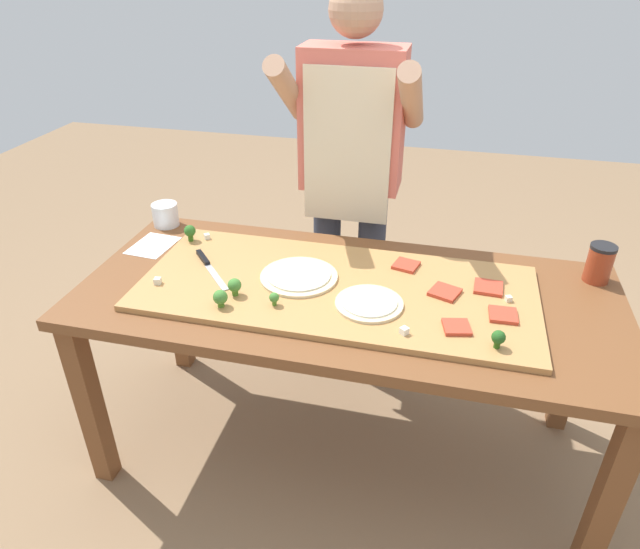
{
  "coord_description": "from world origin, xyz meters",
  "views": [
    {
      "loc": [
        0.29,
        -1.59,
        1.77
      ],
      "look_at": [
        -0.1,
        0.01,
        0.8
      ],
      "focal_mm": 31.54,
      "sensor_mm": 36.0,
      "label": 1
    }
  ],
  "objects_px": {
    "pizza_slice_near_left": "(457,327)",
    "cheese_crumble_b": "(404,331)",
    "cheese_crumble_c": "(158,281)",
    "broccoli_floret_back_left": "(498,338)",
    "pizza_whole_white_garlic": "(369,303)",
    "broccoli_floret_center_left": "(190,232)",
    "sauce_jar": "(599,263)",
    "cook_center": "(351,164)",
    "cheese_crumble_d": "(207,236)",
    "chefs_knife": "(207,264)",
    "flour_cup": "(166,216)",
    "pizza_slice_far_right": "(503,315)",
    "pizza_slice_near_right": "(406,265)",
    "pizza_whole_cheese_artichoke": "(299,276)",
    "pizza_slice_far_left": "(445,292)",
    "broccoli_floret_front_mid": "(235,286)",
    "prep_table": "(347,313)",
    "broccoli_floret_back_mid": "(220,298)",
    "broccoli_floret_front_left": "(274,298)",
    "recipe_note": "(153,245)",
    "cheese_crumble_a": "(509,299)",
    "pizza_slice_center": "(488,287)"
  },
  "relations": [
    {
      "from": "pizza_slice_near_right",
      "to": "broccoli_floret_front_mid",
      "type": "xyz_separation_m",
      "value": [
        -0.53,
        -0.32,
        0.03
      ]
    },
    {
      "from": "cheese_crumble_c",
      "to": "flour_cup",
      "type": "relative_size",
      "value": 0.21
    },
    {
      "from": "cheese_crumble_c",
      "to": "broccoli_floret_back_mid",
      "type": "bearing_deg",
      "value": -16.63
    },
    {
      "from": "cheese_crumble_c",
      "to": "pizza_slice_far_right",
      "type": "bearing_deg",
      "value": 3.81
    },
    {
      "from": "pizza_whole_cheese_artichoke",
      "to": "broccoli_floret_back_left",
      "type": "distance_m",
      "value": 0.7
    },
    {
      "from": "pizza_slice_far_right",
      "to": "cook_center",
      "type": "relative_size",
      "value": 0.05
    },
    {
      "from": "pizza_slice_far_left",
      "to": "pizza_slice_near_left",
      "type": "bearing_deg",
      "value": -76.96
    },
    {
      "from": "pizza_slice_far_left",
      "to": "pizza_slice_far_right",
      "type": "xyz_separation_m",
      "value": [
        0.18,
        -0.09,
        0.0
      ]
    },
    {
      "from": "pizza_whole_white_garlic",
      "to": "cook_center",
      "type": "distance_m",
      "value": 0.74
    },
    {
      "from": "broccoli_floret_front_mid",
      "to": "flour_cup",
      "type": "distance_m",
      "value": 0.68
    },
    {
      "from": "pizza_slice_center",
      "to": "pizza_slice_far_left",
      "type": "height_order",
      "value": "same"
    },
    {
      "from": "pizza_whole_white_garlic",
      "to": "broccoli_floret_center_left",
      "type": "bearing_deg",
      "value": 159.35
    },
    {
      "from": "pizza_slice_far_left",
      "to": "prep_table",
      "type": "bearing_deg",
      "value": -175.23
    },
    {
      "from": "prep_table",
      "to": "broccoli_floret_back_mid",
      "type": "bearing_deg",
      "value": -149.18
    },
    {
      "from": "pizza_slice_center",
      "to": "pizza_whole_white_garlic",
      "type": "bearing_deg",
      "value": -152.96
    },
    {
      "from": "pizza_slice_far_right",
      "to": "broccoli_floret_back_mid",
      "type": "height_order",
      "value": "broccoli_floret_back_mid"
    },
    {
      "from": "pizza_whole_cheese_artichoke",
      "to": "broccoli_floret_front_left",
      "type": "bearing_deg",
      "value": -99.61
    },
    {
      "from": "chefs_knife",
      "to": "pizza_slice_near_right",
      "type": "distance_m",
      "value": 0.71
    },
    {
      "from": "chefs_knife",
      "to": "cheese_crumble_a",
      "type": "relative_size",
      "value": 12.91
    },
    {
      "from": "cheese_crumble_d",
      "to": "sauce_jar",
      "type": "relative_size",
      "value": 0.15
    },
    {
      "from": "chefs_knife",
      "to": "broccoli_floret_back_left",
      "type": "relative_size",
      "value": 4.16
    },
    {
      "from": "prep_table",
      "to": "broccoli_floret_back_left",
      "type": "height_order",
      "value": "broccoli_floret_back_left"
    },
    {
      "from": "broccoli_floret_front_left",
      "to": "sauce_jar",
      "type": "distance_m",
      "value": 1.13
    },
    {
      "from": "chefs_knife",
      "to": "cook_center",
      "type": "xyz_separation_m",
      "value": [
        0.41,
        0.56,
        0.22
      ]
    },
    {
      "from": "recipe_note",
      "to": "broccoli_floret_front_mid",
      "type": "bearing_deg",
      "value": -32.44
    },
    {
      "from": "pizza_slice_near_right",
      "to": "cook_center",
      "type": "xyz_separation_m",
      "value": [
        -0.28,
        0.4,
        0.22
      ]
    },
    {
      "from": "cheese_crumble_c",
      "to": "cheese_crumble_d",
      "type": "relative_size",
      "value": 1.08
    },
    {
      "from": "pizza_slice_far_right",
      "to": "flour_cup",
      "type": "height_order",
      "value": "flour_cup"
    },
    {
      "from": "pizza_whole_white_garlic",
      "to": "pizza_slice_center",
      "type": "xyz_separation_m",
      "value": [
        0.37,
        0.19,
        -0.0
      ]
    },
    {
      "from": "pizza_slice_near_left",
      "to": "cheese_crumble_b",
      "type": "bearing_deg",
      "value": -157.45
    },
    {
      "from": "cheese_crumble_c",
      "to": "sauce_jar",
      "type": "xyz_separation_m",
      "value": [
        1.46,
        0.41,
        0.04
      ]
    },
    {
      "from": "pizza_whole_cheese_artichoke",
      "to": "pizza_slice_far_left",
      "type": "height_order",
      "value": "pizza_whole_cheese_artichoke"
    },
    {
      "from": "broccoli_floret_front_mid",
      "to": "pizza_slice_far_left",
      "type": "bearing_deg",
      "value": 14.41
    },
    {
      "from": "cheese_crumble_c",
      "to": "broccoli_floret_back_left",
      "type": "bearing_deg",
      "value": -4.58
    },
    {
      "from": "prep_table",
      "to": "broccoli_floret_front_left",
      "type": "relative_size",
      "value": 40.32
    },
    {
      "from": "pizza_slice_far_right",
      "to": "broccoli_floret_back_left",
      "type": "height_order",
      "value": "broccoli_floret_back_left"
    },
    {
      "from": "cook_center",
      "to": "sauce_jar",
      "type": "bearing_deg",
      "value": -17.88
    },
    {
      "from": "pizza_slice_far_right",
      "to": "broccoli_floret_front_left",
      "type": "height_order",
      "value": "broccoli_floret_front_left"
    },
    {
      "from": "pizza_slice_near_left",
      "to": "recipe_note",
      "type": "height_order",
      "value": "pizza_slice_near_left"
    },
    {
      "from": "broccoli_floret_front_left",
      "to": "recipe_note",
      "type": "relative_size",
      "value": 0.24
    },
    {
      "from": "pizza_slice_near_left",
      "to": "cheese_crumble_c",
      "type": "distance_m",
      "value": 1.0
    },
    {
      "from": "pizza_slice_center",
      "to": "broccoli_floret_back_left",
      "type": "bearing_deg",
      "value": -86.58
    },
    {
      "from": "prep_table",
      "to": "broccoli_floret_back_mid",
      "type": "height_order",
      "value": "broccoli_floret_back_mid"
    },
    {
      "from": "broccoli_floret_back_mid",
      "to": "cheese_crumble_a",
      "type": "height_order",
      "value": "broccoli_floret_back_mid"
    },
    {
      "from": "cheese_crumble_d",
      "to": "flour_cup",
      "type": "distance_m",
      "value": 0.26
    },
    {
      "from": "prep_table",
      "to": "cheese_crumble_a",
      "type": "xyz_separation_m",
      "value": [
        0.53,
        0.03,
        0.12
      ]
    },
    {
      "from": "broccoli_floret_back_left",
      "to": "chefs_knife",
      "type": "bearing_deg",
      "value": 166.21
    },
    {
      "from": "pizza_slice_far_left",
      "to": "cheese_crumble_b",
      "type": "distance_m",
      "value": 0.28
    },
    {
      "from": "pizza_slice_center",
      "to": "broccoli_floret_front_left",
      "type": "height_order",
      "value": "broccoli_floret_front_left"
    },
    {
      "from": "pizza_whole_white_garlic",
      "to": "pizza_slice_center",
      "type": "relative_size",
      "value": 2.37
    }
  ]
}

